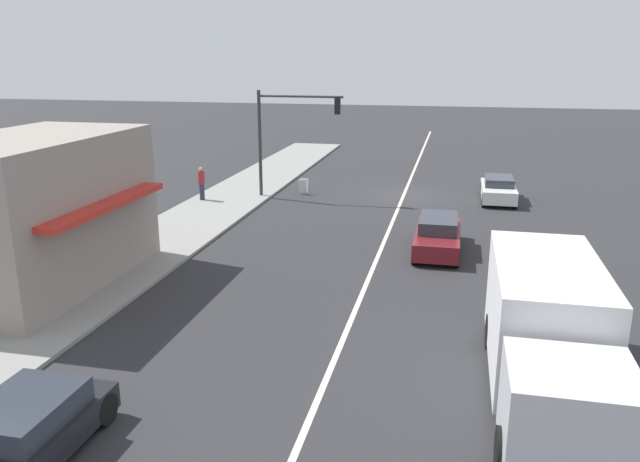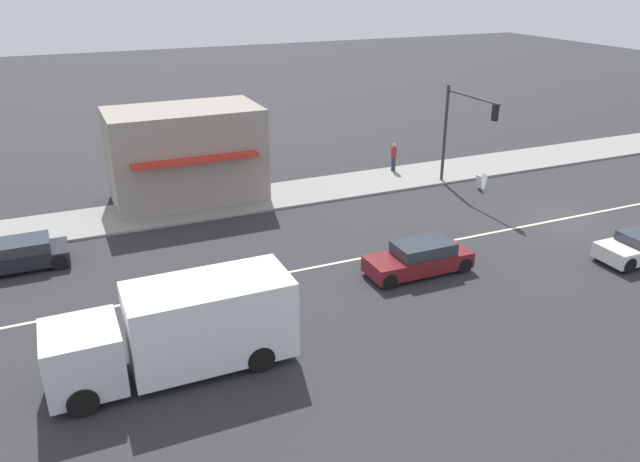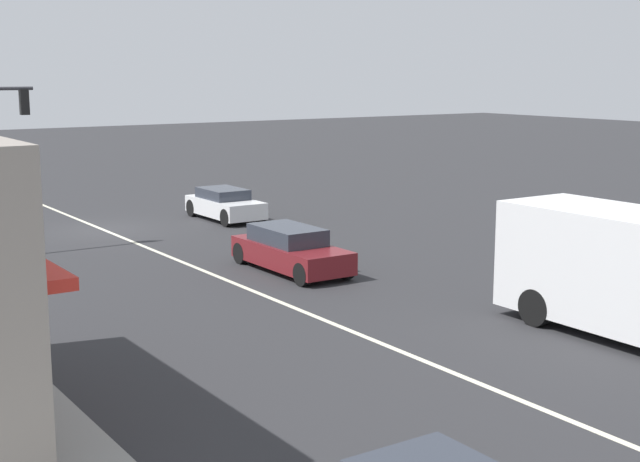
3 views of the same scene
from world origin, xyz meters
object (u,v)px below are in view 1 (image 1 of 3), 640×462
(traffic_signal_main, at_px, (285,126))
(warning_aframe_sign, at_px, (303,186))
(delivery_truck, at_px, (548,334))
(sedan_dark, at_px, (22,433))
(van_white, at_px, (498,189))
(pedestrian, at_px, (202,183))
(sedan_maroon, at_px, (438,235))

(traffic_signal_main, distance_m, warning_aframe_sign, 3.77)
(delivery_truck, xyz_separation_m, sedan_dark, (10.00, 4.79, -0.86))
(traffic_signal_main, xyz_separation_m, van_white, (-11.12, -1.85, -3.28))
(sedan_dark, height_order, van_white, van_white)
(pedestrian, distance_m, van_white, 15.67)
(traffic_signal_main, bearing_deg, van_white, -170.56)
(warning_aframe_sign, relative_size, delivery_truck, 0.11)
(pedestrian, relative_size, warning_aframe_sign, 2.07)
(traffic_signal_main, height_order, delivery_truck, traffic_signal_main)
(sedan_dark, xyz_separation_m, van_white, (-10.00, -24.75, 0.02))
(van_white, bearing_deg, delivery_truck, 90.00)
(pedestrian, bearing_deg, sedan_dark, 103.93)
(traffic_signal_main, height_order, sedan_maroon, traffic_signal_main)
(pedestrian, xyz_separation_m, delivery_truck, (-15.24, 16.35, 0.43))
(pedestrian, bearing_deg, traffic_signal_main, -156.90)
(pedestrian, height_order, sedan_dark, pedestrian)
(traffic_signal_main, relative_size, warning_aframe_sign, 6.69)
(delivery_truck, bearing_deg, pedestrian, -47.01)
(traffic_signal_main, bearing_deg, warning_aframe_sign, -114.84)
(delivery_truck, height_order, sedan_dark, delivery_truck)
(traffic_signal_main, distance_m, delivery_truck, 21.39)
(warning_aframe_sign, bearing_deg, delivery_truck, 118.40)
(sedan_maroon, height_order, sedan_dark, sedan_maroon)
(warning_aframe_sign, bearing_deg, sedan_dark, 91.20)
(traffic_signal_main, distance_m, van_white, 11.74)
(sedan_maroon, relative_size, van_white, 1.12)
(delivery_truck, bearing_deg, sedan_maroon, -74.96)
(pedestrian, height_order, van_white, pedestrian)
(warning_aframe_sign, height_order, sedan_maroon, sedan_maroon)
(sedan_dark, relative_size, van_white, 1.00)
(warning_aframe_sign, distance_m, van_white, 10.52)
(warning_aframe_sign, xyz_separation_m, delivery_truck, (-10.51, 19.44, 1.04))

